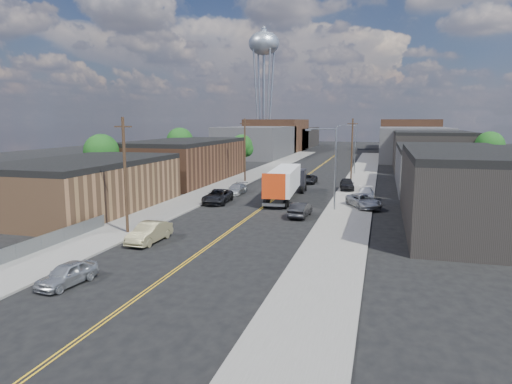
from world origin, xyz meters
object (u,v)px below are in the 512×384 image
Objects in this scene: car_right_lot_b at (365,194)px; car_left_c at (218,196)px; car_right_oncoming at (300,210)px; car_ahead_truck at (309,179)px; car_left_a at (67,274)px; car_right_lot_a at (364,201)px; car_left_d at (236,189)px; water_tower at (264,48)px; car_left_b at (149,233)px; semi_truck at (287,181)px; car_right_lot_c at (347,184)px.

car_left_c is at bearing -160.65° from car_right_lot_b.
car_right_oncoming is 0.98× the size of car_ahead_truck.
car_left_a is 48.51m from car_ahead_truck.
car_right_oncoming is at bearing -160.14° from car_right_lot_a.
car_left_d is 1.04× the size of car_right_oncoming.
car_left_b is at bearing -80.54° from water_tower.
car_right_lot_b is 16.36m from car_ahead_truck.
semi_truck is at bearing -91.30° from car_ahead_truck.
water_tower reaches higher than car_left_c.
car_left_b and car_left_c have the same top height.
car_left_b is at bearing -119.25° from car_right_lot_c.
car_left_a is at bearing -105.52° from semi_truck.
car_right_lot_a is at bearing -1.04° from car_left_c.
car_left_a is 34.91m from car_left_d.
car_right_lot_a is (6.00, 6.20, 0.14)m from car_right_oncoming.
semi_truck is at bearing -68.74° from car_right_oncoming.
car_left_b reaches higher than car_left_a.
car_right_lot_a is at bearing 69.01° from car_left_a.
car_left_d reaches higher than car_left_a.
car_ahead_truck is at bearing 128.99° from car_right_lot_c.
water_tower is 107.63m from car_left_b.
car_right_oncoming is (3.50, -10.48, -1.52)m from semi_truck.
semi_truck is 3.27× the size of car_right_lot_c.
semi_truck reaches higher than car_left_c.
car_right_oncoming is 0.94× the size of car_right_lot_b.
water_tower is 86.87m from semi_truck.
semi_truck is 11.15m from car_right_oncoming.
car_right_oncoming is (27.00, -89.15, -29.89)m from water_tower.
car_right_lot_b reaches higher than car_left_d.
car_left_d is 0.98× the size of car_right_lot_b.
car_left_c is at bearing -79.10° from water_tower.
car_left_d is (16.28, -77.10, -29.95)m from water_tower.
car_left_a is (-6.50, -33.33, -1.60)m from semi_truck.
car_right_lot_c is 8.78m from car_ahead_truck.
car_right_lot_a is at bearing 51.79° from car_left_b.
water_tower is at bearing 102.15° from semi_truck.
water_tower is 117.18m from car_left_a.
car_right_lot_c is (13.20, 41.89, 0.27)m from car_left_a.
car_right_lot_a is (16.72, -5.86, 0.20)m from car_left_d.
car_ahead_truck is (6.91, 38.02, -0.15)m from car_left_b.
car_right_lot_c is at bearing 28.10° from car_left_d.
car_right_lot_c reaches higher than car_right_lot_b.
car_left_c is (-0.83, 28.00, 0.12)m from car_left_a.
car_ahead_truck is (-6.29, 6.12, -0.30)m from car_right_lot_c.
car_left_b is at bearing -124.75° from car_right_lot_b.
car_left_a is at bearing -114.25° from car_right_lot_c.
car_left_a is at bearing -87.39° from car_left_d.
semi_truck is 3.85× the size of car_left_a.
car_right_lot_b is at bearing -76.25° from car_right_lot_c.
car_left_b is 1.04× the size of car_ahead_truck.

